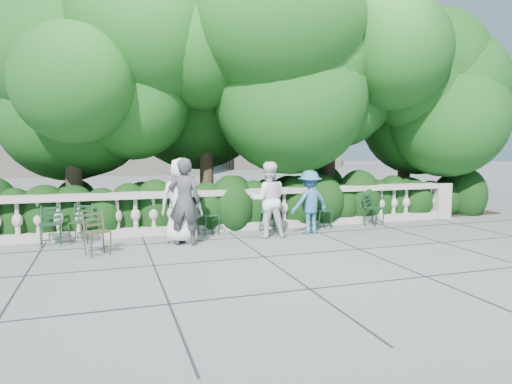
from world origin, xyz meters
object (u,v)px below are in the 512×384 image
object	(u,v)px
chair_e	(325,229)
chair_weathered	(101,257)
chair_c	(267,232)
person_casual_man	(268,200)
chair_b	(51,247)
chair_f	(379,226)
person_woman_grey	(185,202)
person_businessman	(181,201)
chair_d	(212,236)
chair_a	(79,244)
person_older_blue	(310,202)

from	to	relation	value
chair_e	chair_weathered	xyz separation A→B (m)	(-5.22, -1.23, 0.00)
chair_c	chair_e	bearing A→B (deg)	10.15
person_casual_man	chair_b	bearing A→B (deg)	5.19
chair_f	person_woman_grey	size ratio (longest dim) A/B	0.46
person_businessman	chair_c	bearing A→B (deg)	-145.51
chair_d	chair_a	bearing A→B (deg)	163.82
chair_d	person_businessman	bearing A→B (deg)	-161.56
chair_e	chair_f	size ratio (longest dim) A/B	1.00
chair_b	person_businessman	bearing A→B (deg)	-11.58
chair_weathered	person_older_blue	world-z (taller)	person_older_blue
person_woman_grey	chair_b	bearing A→B (deg)	4.97
chair_d	person_businessman	size ratio (longest dim) A/B	0.47
chair_d	person_older_blue	size ratio (longest dim) A/B	0.57
chair_a	chair_d	distance (m)	2.84
chair_f	person_older_blue	world-z (taller)	person_older_blue
chair_a	chair_e	world-z (taller)	same
chair_c	person_businessman	bearing A→B (deg)	-148.13
chair_a	person_woman_grey	world-z (taller)	person_woman_grey
chair_c	chair_d	bearing A→B (deg)	-161.70
chair_d	person_casual_man	distance (m)	1.55
person_businessman	chair_e	bearing A→B (deg)	-154.02
chair_a	chair_e	size ratio (longest dim) A/B	1.00
person_older_blue	chair_a	bearing A→B (deg)	-14.66
chair_d	chair_weathered	bearing A→B (deg)	-168.81
chair_a	person_older_blue	xyz separation A→B (m)	(5.06, -0.41, 0.74)
person_casual_man	chair_d	bearing A→B (deg)	-15.24
chair_c	chair_b	bearing A→B (deg)	-161.72
chair_a	chair_weathered	size ratio (longest dim) A/B	1.00
chair_a	chair_c	xyz separation A→B (m)	(4.22, 0.12, 0.00)
chair_f	chair_c	bearing A→B (deg)	150.53
chair_e	person_woman_grey	distance (m)	3.74
person_casual_man	person_older_blue	size ratio (longest dim) A/B	1.15
person_older_blue	chair_f	bearing A→B (deg)	179.62
person_older_blue	chair_d	bearing A→B (deg)	-22.03
person_businessman	person_older_blue	distance (m)	3.00
chair_d	chair_e	xyz separation A→B (m)	(2.82, -0.08, 0.00)
chair_weathered	person_older_blue	distance (m)	4.75
chair_f	person_woman_grey	bearing A→B (deg)	161.38
chair_d	person_woman_grey	xyz separation A→B (m)	(-0.74, -0.78, 0.91)
chair_c	chair_e	distance (m)	1.45
person_casual_man	chair_a	bearing A→B (deg)	3.27
chair_f	person_woman_grey	distance (m)	5.20
person_businessman	chair_a	bearing A→B (deg)	4.75
person_woman_grey	person_older_blue	xyz separation A→B (m)	(2.96, 0.30, -0.16)
chair_a	chair_d	xyz separation A→B (m)	(2.84, 0.06, 0.00)
person_casual_man	chair_weathered	bearing A→B (deg)	22.21
chair_e	person_casual_man	bearing A→B (deg)	-170.43
chair_e	chair_c	bearing A→B (deg)	167.82
chair_a	person_casual_man	distance (m)	4.13
chair_f	chair_d	bearing A→B (deg)	152.43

